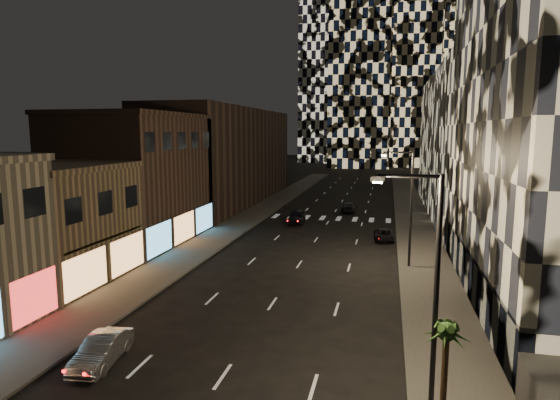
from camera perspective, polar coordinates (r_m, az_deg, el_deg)
The scene contains 17 objects.
sidewalk_left at distance 60.38m, azimuth -3.28°, elevation -1.77°, with size 4.00×120.00×0.15m, color #47443F.
sidewalk_right at distance 58.10m, azimuth 16.03°, elevation -2.48°, with size 4.00×120.00×0.15m, color #47443F.
curb_left at distance 59.83m, azimuth -1.35°, elevation -1.86°, with size 0.20×120.00×0.15m, color #4C4C47.
curb_right at distance 58.02m, azimuth 13.96°, elevation -2.42°, with size 0.20×120.00×0.15m, color #4C4C47.
retail_tan at distance 37.34m, azimuth -26.79°, elevation -2.79°, with size 10.00×10.00×8.00m, color brown.
retail_brown at distance 47.22m, azimuth -17.25°, elevation 2.32°, with size 10.00×15.00×12.00m, color #453027.
retail_filler_left at distance 71.23m, azimuth -6.49°, elevation 5.32°, with size 10.00×40.00×14.00m, color #453027.
midrise_base at distance 33.30m, azimuth 22.33°, elevation -8.20°, with size 0.60×25.00×3.00m, color #383838.
midrise_filler_right at distance 65.43m, azimuth 24.86°, elevation 6.12°, with size 16.00×40.00×18.00m, color #232326.
tower_center_low at distance 151.87m, azimuth 10.09°, elevation 22.21°, with size 18.00×18.00×95.00m, color black.
streetlight_near at distance 17.91m, azimuth 17.81°, elevation -9.12°, with size 2.55×0.25×9.00m.
streetlight_far at distance 37.45m, azimuth 15.36°, elevation -0.06°, with size 2.55×0.25×9.00m.
car_silver_parked at distance 23.99m, azimuth -20.91°, elevation -16.74°, with size 1.39×4.00×1.32m, color #A7A7AC.
car_dark_midlane at distance 54.77m, azimuth 2.03°, elevation -2.05°, with size 1.85×4.61×1.57m, color black.
car_dark_oncoming at distance 63.31m, azimuth 8.39°, elevation -0.87°, with size 1.78×4.37×1.27m, color black.
car_dark_rightlane at distance 47.19m, azimuth 12.54°, elevation -4.22°, with size 1.82×3.94×1.10m, color black.
palm_tree at distance 18.55m, azimuth 19.61°, elevation -15.67°, with size 1.85×1.89×3.70m.
Camera 1 is at (6.75, -7.05, 10.58)m, focal length 30.00 mm.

